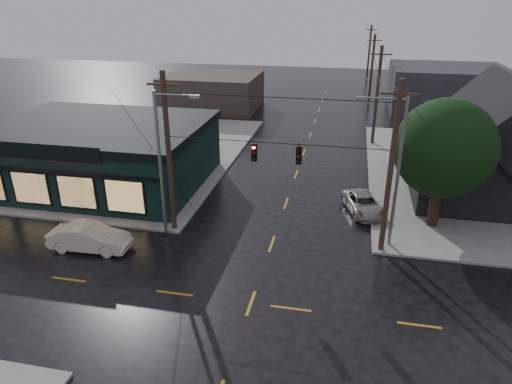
% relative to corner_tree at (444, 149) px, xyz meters
% --- Properties ---
extents(ground_plane, '(160.00, 160.00, 0.00)m').
position_rel_corner_tree_xyz_m(ground_plane, '(-9.90, -10.37, -5.37)').
color(ground_plane, black).
extents(sidewalk_nw, '(28.00, 28.00, 0.15)m').
position_rel_corner_tree_xyz_m(sidewalk_nw, '(-29.90, 9.63, -5.29)').
color(sidewalk_nw, gray).
rests_on(sidewalk_nw, ground).
extents(pizza_shop, '(16.30, 12.34, 4.90)m').
position_rel_corner_tree_xyz_m(pizza_shop, '(-24.90, 2.57, -2.81)').
color(pizza_shop, black).
rests_on(pizza_shop, ground).
extents(ne_building, '(12.60, 11.60, 8.75)m').
position_rel_corner_tree_xyz_m(ne_building, '(5.10, 6.63, -0.90)').
color(ne_building, black).
rests_on(ne_building, ground).
extents(corner_tree, '(6.18, 6.18, 8.33)m').
position_rel_corner_tree_xyz_m(corner_tree, '(0.00, 0.00, 0.00)').
color(corner_tree, black).
rests_on(corner_tree, ground).
extents(utility_pole_nw, '(2.00, 0.32, 10.15)m').
position_rel_corner_tree_xyz_m(utility_pole_nw, '(-16.40, -3.87, -5.37)').
color(utility_pole_nw, black).
rests_on(utility_pole_nw, ground).
extents(utility_pole_ne, '(2.00, 0.32, 10.15)m').
position_rel_corner_tree_xyz_m(utility_pole_ne, '(-3.40, -3.87, -5.37)').
color(utility_pole_ne, black).
rests_on(utility_pole_ne, ground).
extents(utility_pole_far_a, '(2.00, 0.32, 9.65)m').
position_rel_corner_tree_xyz_m(utility_pole_far_a, '(-3.40, 17.63, -5.37)').
color(utility_pole_far_a, black).
rests_on(utility_pole_far_a, ground).
extents(utility_pole_far_b, '(2.00, 0.32, 9.15)m').
position_rel_corner_tree_xyz_m(utility_pole_far_b, '(-3.40, 37.63, -5.37)').
color(utility_pole_far_b, black).
rests_on(utility_pole_far_b, ground).
extents(utility_pole_far_c, '(2.00, 0.32, 9.15)m').
position_rel_corner_tree_xyz_m(utility_pole_far_c, '(-3.40, 57.63, -5.37)').
color(utility_pole_far_c, black).
rests_on(utility_pole_far_c, ground).
extents(span_signal_assembly, '(13.00, 0.48, 1.23)m').
position_rel_corner_tree_xyz_m(span_signal_assembly, '(-9.80, -3.87, 0.33)').
color(span_signal_assembly, black).
rests_on(span_signal_assembly, ground).
extents(streetlight_nw, '(5.40, 0.30, 9.15)m').
position_rel_corner_tree_xyz_m(streetlight_nw, '(-16.70, -4.57, -5.37)').
color(streetlight_nw, gray).
rests_on(streetlight_nw, ground).
extents(streetlight_ne, '(5.40, 0.30, 9.15)m').
position_rel_corner_tree_xyz_m(streetlight_ne, '(-2.90, -3.17, -5.37)').
color(streetlight_ne, gray).
rests_on(streetlight_ne, ground).
extents(bg_building_west, '(12.00, 10.00, 4.40)m').
position_rel_corner_tree_xyz_m(bg_building_west, '(-23.90, 29.63, -3.17)').
color(bg_building_west, '#3C302C').
rests_on(bg_building_west, ground).
extents(bg_building_east, '(14.00, 12.00, 5.60)m').
position_rel_corner_tree_xyz_m(bg_building_east, '(6.10, 34.63, -2.57)').
color(bg_building_east, '#25252A').
rests_on(bg_building_east, ground).
extents(sedan_cream, '(4.90, 1.90, 1.59)m').
position_rel_corner_tree_xyz_m(sedan_cream, '(-20.41, -7.23, -4.57)').
color(sedan_cream, beige).
rests_on(sedan_cream, ground).
extents(suv_silver, '(3.39, 4.96, 1.26)m').
position_rel_corner_tree_xyz_m(suv_silver, '(-4.41, 1.28, -4.74)').
color(suv_silver, gray).
rests_on(suv_silver, ground).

